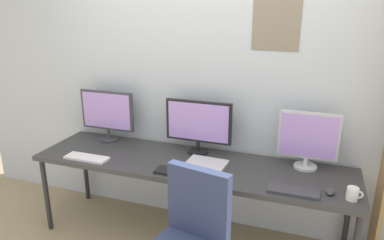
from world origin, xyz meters
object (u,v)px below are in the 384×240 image
Objects in this scene: computer_mouse at (330,192)px; laptop_closed at (206,164)px; keyboard_center at (180,173)px; monitor_left at (107,113)px; desk at (190,167)px; monitor_right at (308,139)px; keyboard_right at (293,191)px; keyboard_left at (87,158)px; coffee_mug at (353,194)px; monitor_center at (198,124)px.

laptop_closed is at bearing 170.42° from computer_mouse.
monitor_left is at bearing 153.83° from keyboard_center.
monitor_right is (0.90, 0.21, 0.29)m from desk.
keyboard_right is 0.25m from computer_mouse.
keyboard_center is at bearing -90.00° from desk.
monitor_right is at bearing 82.27° from keyboard_right.
monitor_right reaches higher than desk.
coffee_mug reaches higher than keyboard_left.
keyboard_right is at bearing 0.00° from keyboard_center.
monitor_right is at bearing 14.26° from keyboard_left.
keyboard_left is at bearing -178.05° from computer_mouse.
monitor_right reaches higher than keyboard_center.
monitor_right is at bearing -0.00° from monitor_left.
laptop_closed reaches higher than desk.
desk is at bearing 171.33° from computer_mouse.
keyboard_center is (0.84, 0.00, 0.00)m from keyboard_left.
computer_mouse is 0.15m from coffee_mug.
monitor_center is 1.82× the size of laptop_closed.
monitor_center is 1.50× the size of keyboard_center.
desk is 1.24m from coffee_mug.
monitor_left is 0.52m from keyboard_left.
laptop_closed is (1.04, -0.22, -0.26)m from monitor_left.
desk is at bearing 90.00° from keyboard_center.
coffee_mug is at bearing 1.35° from keyboard_center.
keyboard_center is 1.08m from computer_mouse.
keyboard_left and keyboard_center have the same top height.
laptop_closed is (0.98, 0.22, 0.00)m from keyboard_left.
monitor_right is 1.03m from keyboard_center.
computer_mouse is at bearing 165.00° from coffee_mug.
monitor_right reaches higher than coffee_mug.
laptop_closed is (0.14, -0.01, 0.06)m from desk.
keyboard_center is 3.67× the size of coffee_mug.
desk is 24.88× the size of coffee_mug.
keyboard_center and keyboard_right have the same top height.
keyboard_center is at bearing -90.00° from monitor_center.
keyboard_left is 3.57× the size of coffee_mug.
monitor_center is (0.90, 0.00, -0.01)m from monitor_left.
computer_mouse reaches higher than keyboard_right.
monitor_left reaches higher than laptop_closed.
monitor_right is (1.80, -0.00, -0.03)m from monitor_left.
monitor_center reaches higher than coffee_mug.
keyboard_left is 1.01m from laptop_closed.
desk is 27.48× the size of computer_mouse.
keyboard_left is at bearing -164.11° from laptop_closed.
monitor_center reaches higher than computer_mouse.
laptop_closed reaches higher than keyboard_left.
monitor_center is at bearing 160.74° from computer_mouse.
laptop_closed reaches higher than keyboard_center.
monitor_right is 4.77× the size of computer_mouse.
desk is 6.98× the size of keyboard_left.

